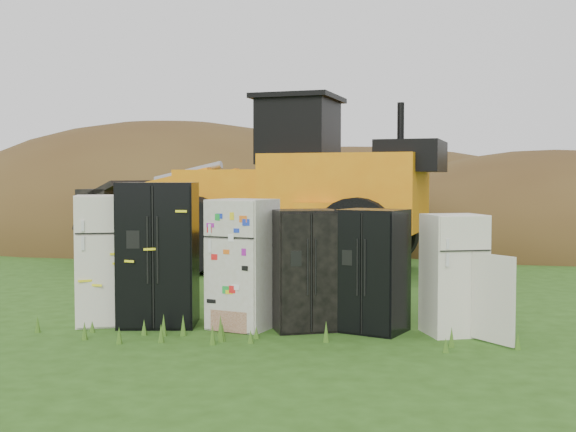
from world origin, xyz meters
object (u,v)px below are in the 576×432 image
(fridge_black_side, at_px, (159,254))
(fridge_black_right, at_px, (373,271))
(fridge_dark_mid, at_px, (305,270))
(fridge_sticker, at_px, (243,264))
(fridge_leftmost, at_px, (106,259))
(fridge_open_door, at_px, (454,274))
(wheel_loader, at_px, (257,184))

(fridge_black_side, relative_size, fridge_black_right, 1.22)
(fridge_dark_mid, bearing_deg, fridge_sticker, 159.25)
(fridge_leftmost, bearing_deg, fridge_open_door, -20.66)
(fridge_black_right, bearing_deg, fridge_open_door, 21.97)
(fridge_dark_mid, distance_m, fridge_open_door, 1.97)
(fridge_black_side, height_order, fridge_dark_mid, fridge_black_side)
(fridge_dark_mid, xyz_separation_m, fridge_black_right, (0.92, -0.01, 0.00))
(fridge_open_door, bearing_deg, wheel_loader, 101.80)
(fridge_black_side, height_order, wheel_loader, wheel_loader)
(fridge_open_door, bearing_deg, fridge_sticker, 160.57)
(fridge_black_side, xyz_separation_m, fridge_black_right, (2.96, -0.04, -0.18))
(fridge_dark_mid, relative_size, wheel_loader, 0.20)
(fridge_sticker, height_order, fridge_dark_mid, fridge_sticker)
(fridge_black_side, bearing_deg, fridge_open_door, -8.64)
(fridge_leftmost, distance_m, wheel_loader, 6.39)
(fridge_sticker, distance_m, fridge_black_right, 1.77)
(fridge_black_right, bearing_deg, fridge_sticker, -157.38)
(fridge_black_side, xyz_separation_m, fridge_open_door, (4.02, -0.06, -0.21))
(fridge_black_right, bearing_deg, fridge_dark_mid, -157.73)
(fridge_sticker, height_order, fridge_black_right, fridge_sticker)
(fridge_leftmost, xyz_separation_m, fridge_dark_mid, (2.82, -0.05, -0.09))
(fridge_black_side, distance_m, fridge_open_door, 4.02)
(fridge_leftmost, height_order, fridge_sticker, fridge_leftmost)
(fridge_black_right, relative_size, wheel_loader, 0.21)
(fridge_black_side, height_order, fridge_sticker, fridge_black_side)
(fridge_leftmost, height_order, fridge_dark_mid, fridge_leftmost)
(fridge_sticker, xyz_separation_m, fridge_black_right, (1.77, -0.01, -0.06))
(fridge_black_side, distance_m, fridge_black_right, 2.97)
(fridge_leftmost, distance_m, fridge_black_right, 3.74)
(fridge_black_side, xyz_separation_m, fridge_dark_mid, (2.05, -0.03, -0.18))
(wheel_loader, bearing_deg, fridge_black_right, -56.12)
(fridge_sticker, height_order, fridge_open_door, fridge_sticker)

